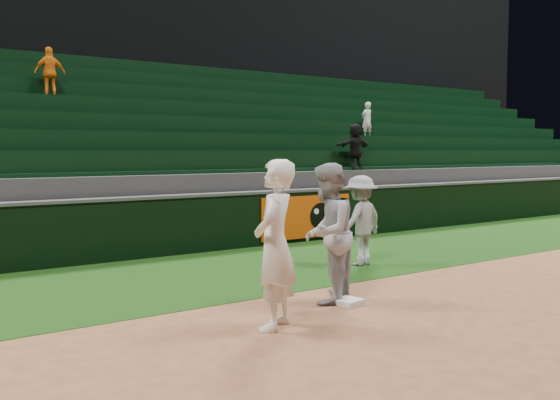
{
  "coord_description": "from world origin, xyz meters",
  "views": [
    {
      "loc": [
        -6.06,
        -6.6,
        2.16
      ],
      "look_at": [
        0.28,
        2.3,
        1.3
      ],
      "focal_mm": 40.0,
      "sensor_mm": 36.0,
      "label": 1
    }
  ],
  "objects_px": {
    "first_baseman": "(275,245)",
    "baserunner": "(327,233)",
    "first_base": "(348,302)",
    "base_coach": "(361,220)"
  },
  "relations": [
    {
      "from": "first_base",
      "to": "first_baseman",
      "type": "bearing_deg",
      "value": -166.56
    },
    {
      "from": "first_baseman",
      "to": "base_coach",
      "type": "xyz_separation_m",
      "value": [
        3.74,
        2.52,
        -0.18
      ]
    },
    {
      "from": "first_baseman",
      "to": "base_coach",
      "type": "distance_m",
      "value": 4.51
    },
    {
      "from": "first_baseman",
      "to": "baserunner",
      "type": "height_order",
      "value": "first_baseman"
    },
    {
      "from": "baserunner",
      "to": "base_coach",
      "type": "height_order",
      "value": "baserunner"
    },
    {
      "from": "first_baseman",
      "to": "baserunner",
      "type": "bearing_deg",
      "value": 167.87
    },
    {
      "from": "first_base",
      "to": "base_coach",
      "type": "height_order",
      "value": "base_coach"
    },
    {
      "from": "baserunner",
      "to": "first_base",
      "type": "bearing_deg",
      "value": 84.24
    },
    {
      "from": "first_base",
      "to": "first_baseman",
      "type": "distance_m",
      "value": 1.85
    },
    {
      "from": "base_coach",
      "to": "first_baseman",
      "type": "bearing_deg",
      "value": 23.2
    }
  ]
}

